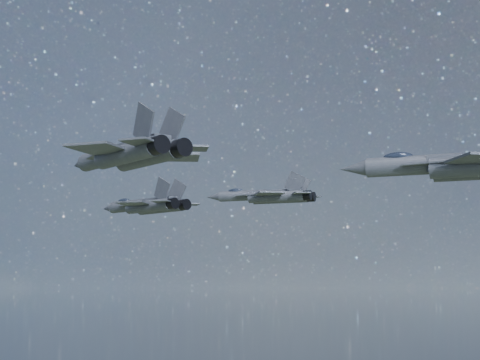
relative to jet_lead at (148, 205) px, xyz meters
The scene contains 4 objects.
jet_lead is the anchor object (origin of this frame).
jet_left 17.25m from the jet_lead, 68.39° to the left, with size 15.17×10.37×3.81m.
jet_right 20.25m from the jet_lead, 54.10° to the right, with size 19.46×13.05×4.92m.
jet_slot 37.76m from the jet_lead, ahead, with size 19.97×13.66×5.01m.
Camera 1 is at (48.32, -64.76, 128.86)m, focal length 60.00 mm.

